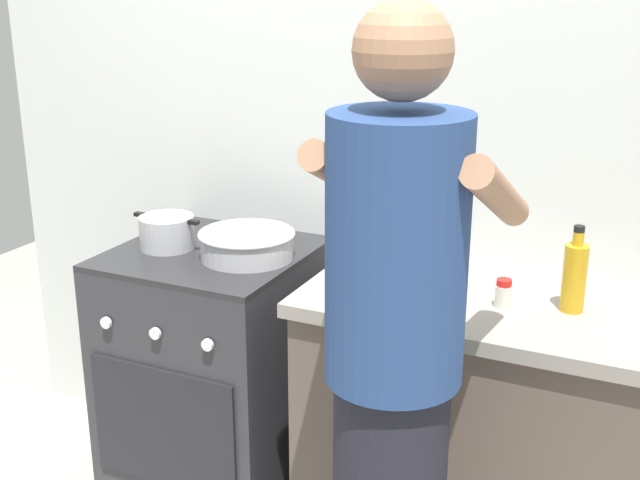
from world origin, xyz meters
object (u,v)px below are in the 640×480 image
(stove_range, at_px, (216,377))
(pot, at_px, (167,232))
(mixing_bowl, at_px, (247,243))
(utensil_crock, at_px, (424,234))
(person, at_px, (393,392))
(spice_bottle, at_px, (503,294))
(oil_bottle, at_px, (574,276))

(stove_range, height_order, pot, pot)
(mixing_bowl, relative_size, utensil_crock, 1.03)
(utensil_crock, height_order, person, person)
(pot, xyz_separation_m, mixing_bowl, (0.28, 0.02, -0.01))
(mixing_bowl, xyz_separation_m, spice_bottle, (0.81, -0.05, -0.01))
(stove_range, xyz_separation_m, mixing_bowl, (0.14, -0.01, 0.50))
(stove_range, height_order, oil_bottle, oil_bottle)
(pot, distance_m, oil_bottle, 1.26)
(spice_bottle, bearing_deg, utensil_crock, 141.16)
(stove_range, xyz_separation_m, pot, (-0.14, -0.03, 0.50))
(mixing_bowl, relative_size, person, 0.18)
(stove_range, relative_size, spice_bottle, 11.52)
(stove_range, xyz_separation_m, person, (0.82, -0.55, 0.41))
(pot, relative_size, person, 0.14)
(pot, xyz_separation_m, utensil_crock, (0.79, 0.21, 0.04))
(utensil_crock, bearing_deg, stove_range, -164.50)
(mixing_bowl, distance_m, utensil_crock, 0.55)
(spice_bottle, bearing_deg, stove_range, 176.32)
(pot, xyz_separation_m, person, (0.96, -0.52, -0.09))
(stove_range, bearing_deg, mixing_bowl, -3.10)
(stove_range, bearing_deg, person, -33.67)
(pot, distance_m, spice_bottle, 1.09)
(utensil_crock, distance_m, person, 0.76)
(spice_bottle, height_order, person, person)
(stove_range, distance_m, utensil_crock, 0.87)
(pot, relative_size, spice_bottle, 3.10)
(pot, height_order, oil_bottle, oil_bottle)
(pot, distance_m, person, 1.10)
(utensil_crock, bearing_deg, spice_bottle, -38.84)
(person, bearing_deg, pot, 151.81)
(pot, bearing_deg, mixing_bowl, 5.03)
(oil_bottle, bearing_deg, mixing_bowl, -179.98)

